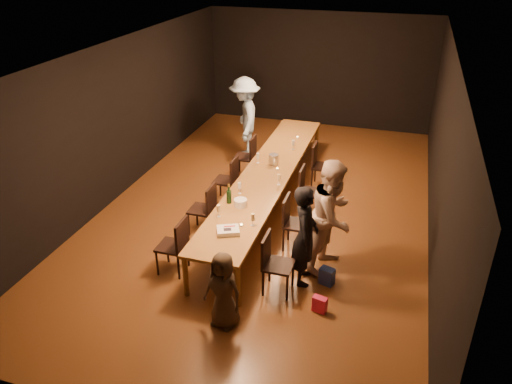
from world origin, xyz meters
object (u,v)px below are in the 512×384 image
(chair_right_0, at_px, (278,265))
(woman_birthday, at_px, (305,236))
(chair_right_1, at_px, (297,224))
(man_blue, at_px, (245,118))
(chair_right_2, at_px, (311,192))
(chair_left_2, at_px, (225,180))
(chair_left_3, at_px, (245,156))
(champagne_bottle, at_px, (229,194))
(birthday_cake, at_px, (228,231))
(table, at_px, (267,174))
(chair_right_3, at_px, (323,166))
(plate_stack, at_px, (240,203))
(ice_bucket, at_px, (274,159))
(chair_left_0, at_px, (172,245))
(chair_left_1, at_px, (202,209))
(child, at_px, (223,290))
(woman_tan, at_px, (332,216))

(chair_right_0, xyz_separation_m, woman_birthday, (0.30, 0.37, 0.33))
(chair_right_1, xyz_separation_m, man_blue, (-2.03, 3.46, 0.48))
(chair_right_0, relative_size, chair_right_2, 1.00)
(chair_left_2, distance_m, man_blue, 2.33)
(chair_left_3, bearing_deg, champagne_bottle, -167.41)
(chair_right_0, distance_m, birthday_cake, 0.91)
(chair_right_0, bearing_deg, chair_right_1, 180.00)
(table, distance_m, chair_right_3, 1.49)
(woman_birthday, bearing_deg, plate_stack, 52.44)
(chair_left_2, relative_size, champagne_bottle, 2.70)
(woman_birthday, bearing_deg, ice_bucket, 15.62)
(chair_left_0, height_order, chair_left_1, same)
(table, bearing_deg, man_blue, 117.66)
(table, bearing_deg, chair_right_0, -70.50)
(table, height_order, chair_right_1, chair_right_1)
(chair_left_0, distance_m, child, 1.49)
(plate_stack, height_order, champagne_bottle, champagne_bottle)
(chair_left_0, distance_m, ice_bucket, 2.93)
(champagne_bottle, bearing_deg, chair_left_3, 102.59)
(chair_right_3, xyz_separation_m, chair_left_3, (-1.70, 0.00, 0.00))
(chair_left_1, distance_m, chair_left_2, 1.20)
(woman_tan, relative_size, man_blue, 0.96)
(birthday_cake, xyz_separation_m, ice_bucket, (-0.00, 2.60, 0.06))
(chair_right_0, height_order, chair_left_0, same)
(man_blue, bearing_deg, ice_bucket, 10.87)
(man_blue, distance_m, ice_bucket, 2.23)
(chair_left_3, xyz_separation_m, ice_bucket, (0.86, -0.82, 0.39))
(table, height_order, woman_birthday, woman_birthday)
(chair_left_2, distance_m, chair_left_3, 1.20)
(chair_right_1, height_order, ice_bucket, ice_bucket)
(plate_stack, bearing_deg, chair_left_0, -127.70)
(chair_right_1, relative_size, champagne_bottle, 2.70)
(chair_left_1, distance_m, chair_left_3, 2.40)
(chair_right_1, height_order, champagne_bottle, champagne_bottle)
(chair_left_2, bearing_deg, woman_tan, -123.73)
(chair_right_1, xyz_separation_m, chair_left_2, (-1.70, 1.20, 0.00))
(woman_tan, height_order, ice_bucket, woman_tan)
(chair_right_0, xyz_separation_m, chair_left_2, (-1.70, 2.40, 0.00))
(chair_left_3, distance_m, woman_birthday, 3.82)
(chair_left_0, relative_size, champagne_bottle, 2.70)
(woman_tan, relative_size, child, 1.63)
(chair_left_3, xyz_separation_m, champagne_bottle, (0.57, -2.54, 0.46))
(chair_right_0, relative_size, child, 0.83)
(table, height_order, chair_right_3, chair_right_3)
(ice_bucket, bearing_deg, champagne_bottle, -99.83)
(chair_left_0, bearing_deg, man_blue, 4.10)
(chair_left_0, height_order, plate_stack, chair_left_0)
(chair_right_0, height_order, chair_left_2, same)
(chair_right_0, bearing_deg, birthday_cake, -101.83)
(chair_right_2, xyz_separation_m, man_blue, (-2.03, 2.26, 0.48))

